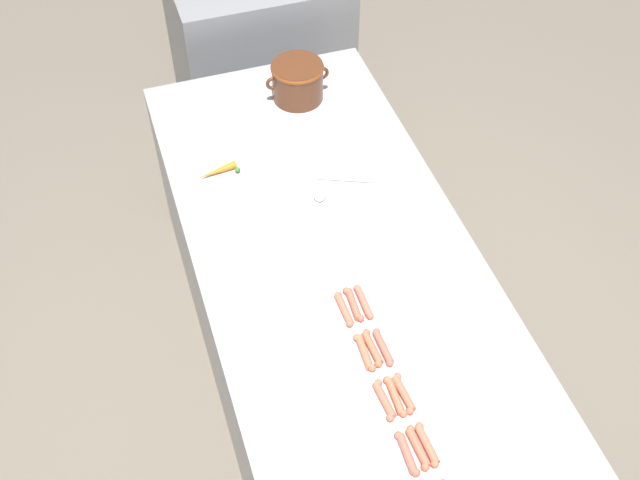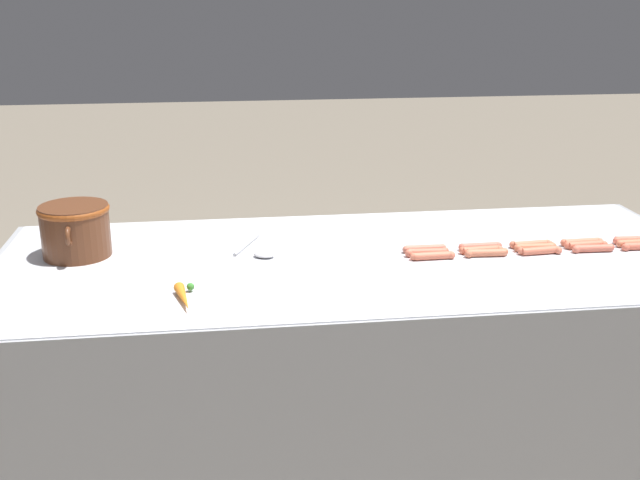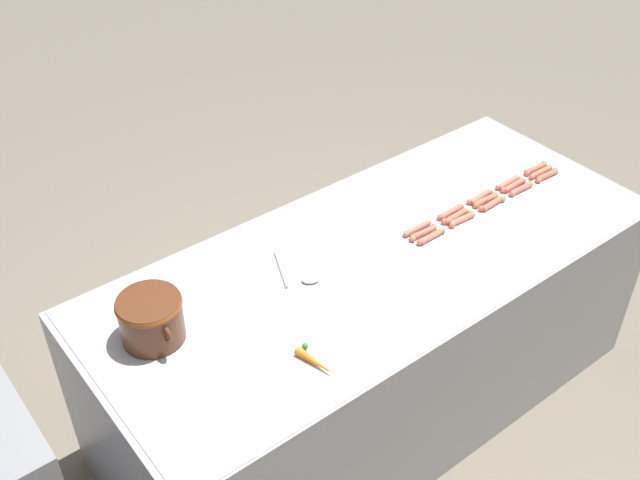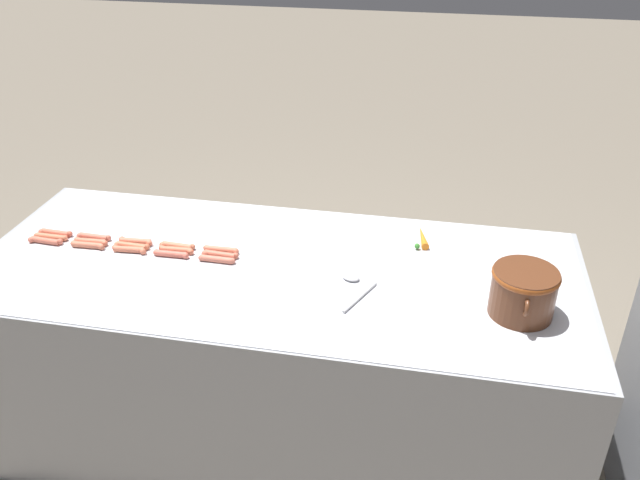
{
  "view_description": "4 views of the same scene",
  "coord_description": "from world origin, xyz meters",
  "px_view_note": "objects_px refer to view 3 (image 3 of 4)",
  "views": [
    {
      "loc": [
        -0.62,
        -1.69,
        3.03
      ],
      "look_at": [
        -0.06,
        0.03,
        0.96
      ],
      "focal_mm": 43.28,
      "sensor_mm": 36.0,
      "label": 1
    },
    {
      "loc": [
        -2.32,
        0.43,
        1.72
      ],
      "look_at": [
        -0.0,
        0.12,
        0.95
      ],
      "focal_mm": 42.61,
      "sensor_mm": 36.0,
      "label": 2
    },
    {
      "loc": [
        -1.72,
        1.62,
        2.8
      ],
      "look_at": [
        0.14,
        0.18,
        0.96
      ],
      "focal_mm": 42.97,
      "sensor_mm": 36.0,
      "label": 3
    },
    {
      "loc": [
        2.09,
        0.59,
        2.24
      ],
      "look_at": [
        -0.03,
        0.17,
        1.0
      ],
      "focal_mm": 36.68,
      "sensor_mm": 36.0,
      "label": 4
    }
  ],
  "objects_px": {
    "hot_dog_14": "(417,228)",
    "hot_dog_7": "(486,200)",
    "hot_dog_9": "(423,233)",
    "serving_spoon": "(301,276)",
    "hot_dog_2": "(492,204)",
    "hot_dog_5": "(541,172)",
    "hot_dog_8": "(455,216)",
    "hot_dog_0": "(547,175)",
    "carrot": "(315,361)",
    "hot_dog_10": "(536,168)",
    "bean_pot": "(151,317)",
    "hot_dog_4": "(431,236)",
    "hot_dog_13": "(451,212)",
    "hot_dog_6": "(513,186)",
    "hot_dog_3": "(462,219)",
    "hot_dog_1": "(521,189)",
    "hot_dog_11": "(508,183)",
    "hot_dog_12": "(480,197)"
  },
  "relations": [
    {
      "from": "hot_dog_8",
      "to": "hot_dog_0",
      "type": "bearing_deg",
      "value": -93.52
    },
    {
      "from": "serving_spoon",
      "to": "hot_dog_5",
      "type": "bearing_deg",
      "value": -94.3
    },
    {
      "from": "hot_dog_0",
      "to": "hot_dog_7",
      "type": "height_order",
      "value": "same"
    },
    {
      "from": "hot_dog_7",
      "to": "hot_dog_13",
      "type": "height_order",
      "value": "same"
    },
    {
      "from": "hot_dog_1",
      "to": "hot_dog_13",
      "type": "height_order",
      "value": "same"
    },
    {
      "from": "hot_dog_6",
      "to": "hot_dog_12",
      "type": "height_order",
      "value": "same"
    },
    {
      "from": "bean_pot",
      "to": "hot_dog_14",
      "type": "bearing_deg",
      "value": -95.92
    },
    {
      "from": "hot_dog_6",
      "to": "hot_dog_3",
      "type": "bearing_deg",
      "value": 95.45
    },
    {
      "from": "hot_dog_8",
      "to": "hot_dog_10",
      "type": "distance_m",
      "value": 0.56
    },
    {
      "from": "hot_dog_2",
      "to": "hot_dog_5",
      "type": "xyz_separation_m",
      "value": [
        0.03,
        -0.36,
        0.0
      ]
    },
    {
      "from": "hot_dog_3",
      "to": "hot_dog_0",
      "type": "bearing_deg",
      "value": -90.32
    },
    {
      "from": "bean_pot",
      "to": "carrot",
      "type": "bearing_deg",
      "value": -140.87
    },
    {
      "from": "hot_dog_7",
      "to": "hot_dog_6",
      "type": "bearing_deg",
      "value": -90.0
    },
    {
      "from": "hot_dog_1",
      "to": "hot_dog_8",
      "type": "bearing_deg",
      "value": 84.86
    },
    {
      "from": "hot_dog_12",
      "to": "hot_dog_5",
      "type": "bearing_deg",
      "value": -95.15
    },
    {
      "from": "hot_dog_3",
      "to": "hot_dog_13",
      "type": "relative_size",
      "value": 1.0
    },
    {
      "from": "hot_dog_9",
      "to": "hot_dog_11",
      "type": "xyz_separation_m",
      "value": [
        0.03,
        -0.56,
        0.0
      ]
    },
    {
      "from": "hot_dog_1",
      "to": "hot_dog_7",
      "type": "relative_size",
      "value": 1.0
    },
    {
      "from": "hot_dog_6",
      "to": "hot_dog_10",
      "type": "distance_m",
      "value": 0.19
    },
    {
      "from": "hot_dog_9",
      "to": "serving_spoon",
      "type": "bearing_deg",
      "value": 80.11
    },
    {
      "from": "hot_dog_14",
      "to": "hot_dog_7",
      "type": "bearing_deg",
      "value": -95.24
    },
    {
      "from": "hot_dog_0",
      "to": "hot_dog_6",
      "type": "bearing_deg",
      "value": 78.37
    },
    {
      "from": "hot_dog_1",
      "to": "hot_dog_3",
      "type": "height_order",
      "value": "same"
    },
    {
      "from": "hot_dog_9",
      "to": "bean_pot",
      "type": "xyz_separation_m",
      "value": [
        0.16,
        1.15,
        0.08
      ]
    },
    {
      "from": "hot_dog_0",
      "to": "hot_dog_10",
      "type": "relative_size",
      "value": 1.0
    },
    {
      "from": "serving_spoon",
      "to": "carrot",
      "type": "height_order",
      "value": "carrot"
    },
    {
      "from": "hot_dog_3",
      "to": "hot_dog_12",
      "type": "distance_m",
      "value": 0.19
    },
    {
      "from": "hot_dog_9",
      "to": "hot_dog_12",
      "type": "xyz_separation_m",
      "value": [
        0.03,
        -0.37,
        0.0
      ]
    },
    {
      "from": "hot_dog_0",
      "to": "hot_dog_10",
      "type": "distance_m",
      "value": 0.07
    },
    {
      "from": "hot_dog_12",
      "to": "carrot",
      "type": "xyz_separation_m",
      "value": [
        -0.33,
        1.16,
        0.0
      ]
    },
    {
      "from": "hot_dog_1",
      "to": "hot_dog_9",
      "type": "relative_size",
      "value": 1.0
    },
    {
      "from": "hot_dog_9",
      "to": "hot_dog_10",
      "type": "bearing_deg",
      "value": -87.45
    },
    {
      "from": "hot_dog_5",
      "to": "hot_dog_6",
      "type": "distance_m",
      "value": 0.18
    },
    {
      "from": "hot_dog_10",
      "to": "hot_dog_11",
      "type": "bearing_deg",
      "value": 90.22
    },
    {
      "from": "hot_dog_6",
      "to": "hot_dog_9",
      "type": "bearing_deg",
      "value": 90.25
    },
    {
      "from": "hot_dog_1",
      "to": "hot_dog_7",
      "type": "xyz_separation_m",
      "value": [
        0.04,
        0.19,
        0.0
      ]
    },
    {
      "from": "hot_dog_7",
      "to": "hot_dog_13",
      "type": "distance_m",
      "value": 0.18
    },
    {
      "from": "hot_dog_2",
      "to": "hot_dog_8",
      "type": "relative_size",
      "value": 1.0
    },
    {
      "from": "hot_dog_3",
      "to": "hot_dog_12",
      "type": "bearing_deg",
      "value": -70.3
    },
    {
      "from": "hot_dog_4",
      "to": "hot_dog_5",
      "type": "bearing_deg",
      "value": -87.11
    },
    {
      "from": "hot_dog_7",
      "to": "hot_dog_5",
      "type": "bearing_deg",
      "value": -90.49
    },
    {
      "from": "hot_dog_8",
      "to": "hot_dog_9",
      "type": "xyz_separation_m",
      "value": [
        0.0,
        0.19,
        0.0
      ]
    },
    {
      "from": "hot_dog_1",
      "to": "hot_dog_10",
      "type": "relative_size",
      "value": 1.0
    },
    {
      "from": "carrot",
      "to": "hot_dog_10",
      "type": "bearing_deg",
      "value": -77.97
    },
    {
      "from": "hot_dog_13",
      "to": "bean_pot",
      "type": "bearing_deg",
      "value": 84.78
    },
    {
      "from": "hot_dog_3",
      "to": "hot_dog_5",
      "type": "relative_size",
      "value": 1.0
    },
    {
      "from": "hot_dog_11",
      "to": "hot_dog_8",
      "type": "bearing_deg",
      "value": 95.19
    },
    {
      "from": "hot_dog_6",
      "to": "hot_dog_11",
      "type": "height_order",
      "value": "same"
    },
    {
      "from": "hot_dog_4",
      "to": "hot_dog_13",
      "type": "relative_size",
      "value": 1.0
    },
    {
      "from": "hot_dog_3",
      "to": "hot_dog_12",
      "type": "relative_size",
      "value": 1.0
    }
  ]
}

